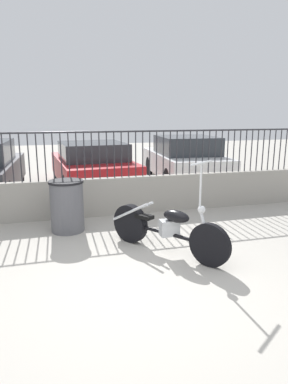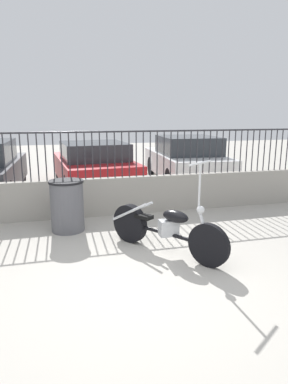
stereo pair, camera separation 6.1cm
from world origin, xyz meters
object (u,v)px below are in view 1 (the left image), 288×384
(motorcycle_black, at_px, (161,227))
(car_red, at_px, (92,165))
(trash_bin, at_px, (67,206))
(car_white, at_px, (185,159))

(motorcycle_black, distance_m, car_red, 4.82)
(car_red, bearing_deg, trash_bin, 161.61)
(car_white, bearing_deg, motorcycle_black, 158.44)
(car_red, bearing_deg, car_white, -89.87)
(trash_bin, height_order, car_white, car_white)
(motorcycle_black, xyz_separation_m, car_white, (2.39, 5.01, 0.32))
(motorcycle_black, distance_m, trash_bin, 1.88)
(motorcycle_black, relative_size, trash_bin, 1.94)
(trash_bin, distance_m, car_white, 5.24)
(car_red, bearing_deg, motorcycle_black, -178.77)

